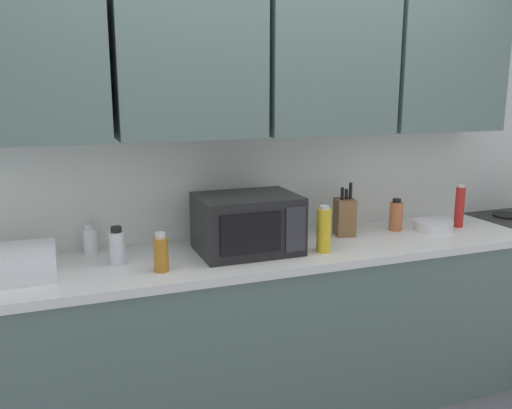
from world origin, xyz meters
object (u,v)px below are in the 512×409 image
Objects in this scene: microwave at (247,224)px; bottle_white_jar at (90,240)px; dish_rack at (8,264)px; bottle_red_sauce at (460,206)px; bottle_amber_vinegar at (161,253)px; bottle_spice_jar at (396,216)px; bottle_yellow_mustard at (324,230)px; bowl_ceramic_small at (433,225)px; bottle_clear_tall at (117,247)px; knife_block at (345,216)px.

microwave is 0.76m from bottle_white_jar.
bottle_red_sauce is at bearing 0.51° from dish_rack.
microwave reaches higher than bottle_amber_vinegar.
bottle_yellow_mustard reaches higher than bottle_spice_jar.
bottle_amber_vinegar is 1.76m from bottle_red_sauce.
bottle_clear_tall is at bearing 179.76° from bowl_ceramic_small.
bottle_white_jar is at bearing 161.45° from bottle_yellow_mustard.
bowl_ceramic_small is at bearing -9.79° from knife_block.
bowl_ceramic_small is (0.77, 0.15, -0.08)m from bottle_yellow_mustard.
microwave reaches higher than bottle_clear_tall.
bottle_yellow_mustard is 0.79m from bowl_ceramic_small.
bottle_spice_jar is at bearing 2.54° from bottle_clear_tall.
microwave reaches higher than bottle_white_jar.
dish_rack is 2.37m from bottle_red_sauce.
bottle_white_jar is at bearing 126.53° from bottle_amber_vinegar.
bottle_red_sauce is at bearing 5.38° from bottle_amber_vinegar.
microwave is 1.26× the size of dish_rack.
bottle_white_jar is at bearing 174.72° from knife_block.
bottle_clear_tall is at bearing -179.92° from bottle_red_sauce.
dish_rack is 1.42m from bottle_yellow_mustard.
bottle_yellow_mustard is at bearing -169.25° from bowl_ceramic_small.
bottle_yellow_mustard is (-0.25, -0.24, 0.01)m from knife_block.
microwave is 1.30m from bottle_red_sauce.
bottle_white_jar reaches higher than dish_rack.
knife_block is 1.22m from bottle_clear_tall.
microwave is at bearing -174.70° from bottle_spice_jar.
bottle_yellow_mustard reaches higher than bottle_white_jar.
bottle_clear_tall is at bearing 170.93° from bottle_yellow_mustard.
bottle_amber_vinegar is 1.58m from bowl_ceramic_small.
bottle_clear_tall is 0.98× the size of bottle_spice_jar.
bottle_red_sauce is (1.30, 0.02, -0.02)m from microwave.
microwave is at bearing -179.13° from bottle_red_sauce.
bottle_red_sauce is (1.92, 0.00, 0.04)m from bottle_clear_tall.
microwave is at bearing -17.06° from bottle_white_jar.
bottle_clear_tall reaches higher than dish_rack.
bottle_yellow_mustard is (-0.57, -0.22, 0.03)m from bottle_spice_jar.
bottle_spice_jar is at bearing 2.50° from dish_rack.
dish_rack is (-1.07, -0.00, -0.08)m from microwave.
bottle_white_jar is (0.34, 0.22, 0.01)m from dish_rack.
bottle_yellow_mustard is 1.32× the size of bottle_amber_vinegar.
bottle_amber_vinegar is (-1.05, -0.24, -0.02)m from knife_block.
bottle_red_sauce is (2.37, 0.02, 0.06)m from dish_rack.
microwave is 0.61m from knife_block.
bottle_white_jar is at bearing 32.89° from dish_rack.
bottle_spice_jar is 1.03× the size of bottle_amber_vinegar.
knife_block is (1.66, 0.10, 0.04)m from dish_rack.
knife_block is 0.53m from bowl_ceramic_small.
bottle_yellow_mustard is (0.96, -0.15, 0.03)m from bottle_clear_tall.
dish_rack is at bearing 174.53° from bottle_yellow_mustard.
bottle_amber_vinegar is at bearing -44.08° from bottle_clear_tall.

